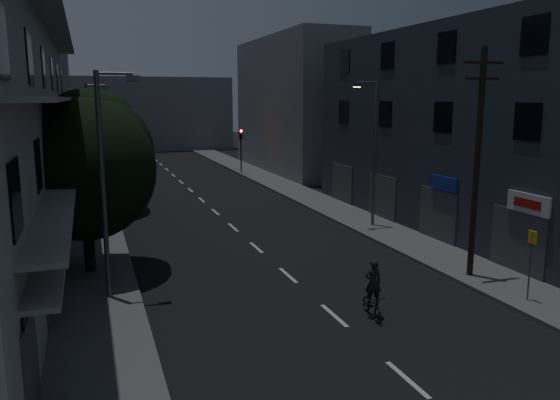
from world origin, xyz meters
TOP-DOWN VIEW (x-y plane):
  - ground at (0.00, 25.00)m, footprint 160.00×160.00m
  - sidewalk_left at (-7.50, 25.00)m, footprint 3.00×90.00m
  - sidewalk_right at (7.50, 25.00)m, footprint 3.00×90.00m
  - lane_markings at (0.00, 31.25)m, footprint 0.15×60.50m
  - building_right at (11.99, 14.00)m, footprint 6.19×28.00m
  - building_far_left at (-12.00, 48.00)m, footprint 6.00×20.00m
  - building_far_right at (12.00, 42.00)m, footprint 6.00×20.00m
  - building_far_end at (0.00, 70.00)m, footprint 24.00×8.00m
  - tree_near at (-7.64, 13.99)m, footprint 5.78×5.78m
  - tree_mid at (-7.36, 26.74)m, footprint 6.23×6.23m
  - tree_far at (-7.68, 33.87)m, footprint 6.24×6.24m
  - traffic_signal_far_right at (6.34, 41.18)m, footprint 0.28×0.37m
  - traffic_signal_far_left at (-6.41, 40.88)m, footprint 0.28×0.37m
  - street_lamp_left_near at (-6.97, 10.51)m, footprint 1.51×0.25m
  - street_lamp_right at (7.36, 17.43)m, footprint 1.51×0.25m
  - street_lamp_left_far at (-7.26, 29.41)m, footprint 1.51×0.25m
  - utility_pole at (6.86, 8.21)m, footprint 1.80×0.24m
  - bus_stop_sign at (6.96, 5.20)m, footprint 0.06×0.35m
  - cyclist at (1.15, 5.98)m, footprint 0.74×1.63m

SIDE VIEW (x-z plane):
  - ground at x=0.00m, z-range 0.00..0.00m
  - lane_markings at x=0.00m, z-range 0.00..0.01m
  - sidewalk_left at x=-7.50m, z-range 0.00..0.15m
  - sidewalk_right at x=7.50m, z-range 0.00..0.15m
  - cyclist at x=1.15m, z-range -0.33..1.67m
  - bus_stop_sign at x=6.96m, z-range 0.63..3.15m
  - traffic_signal_far_right at x=6.34m, z-range 1.05..5.15m
  - traffic_signal_far_left at x=-6.41m, z-range 1.05..5.15m
  - street_lamp_left_near at x=-6.97m, z-range 0.60..8.60m
  - street_lamp_right at x=7.36m, z-range 0.60..8.60m
  - street_lamp_left_far at x=-7.26m, z-range 0.60..8.60m
  - tree_near at x=-7.64m, z-range 1.04..8.17m
  - utility_pole at x=6.86m, z-range 0.37..9.37m
  - tree_mid at x=-7.36m, z-range 1.11..8.78m
  - tree_far at x=-7.68m, z-range 1.13..8.84m
  - building_far_end at x=0.00m, z-range 0.00..10.00m
  - building_right at x=11.99m, z-range 0.00..11.00m
  - building_far_right at x=12.00m, z-range 0.00..13.00m
  - building_far_left at x=-12.00m, z-range 0.00..16.00m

